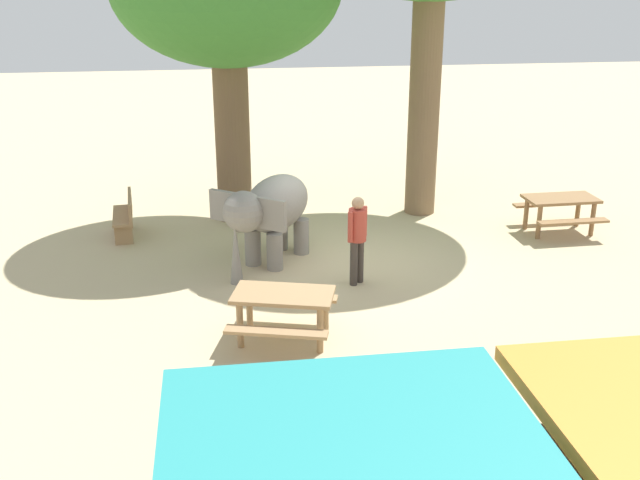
{
  "coord_description": "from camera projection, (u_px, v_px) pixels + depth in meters",
  "views": [
    {
      "loc": [
        2.45,
        13.07,
        5.34
      ],
      "look_at": [
        0.65,
        0.76,
        0.8
      ],
      "focal_mm": 41.85,
      "sensor_mm": 36.0,
      "label": 1
    }
  ],
  "objects": [
    {
      "name": "picnic_table_far",
      "position": [
        283.0,
        305.0,
        11.2
      ],
      "size": [
        1.85,
        1.83,
        0.78
      ],
      "rotation": [
        0.0,
        0.0,
        6.01
      ],
      "color": "#9E7A51",
      "rests_on": "ground_plane"
    },
    {
      "name": "picnic_table_near",
      "position": [
        560.0,
        206.0,
        15.85
      ],
      "size": [
        1.52,
        1.5,
        0.78
      ],
      "rotation": [
        0.0,
        0.0,
        0.02
      ],
      "color": "olive",
      "rests_on": "ground_plane"
    },
    {
      "name": "elephant",
      "position": [
        270.0,
        210.0,
        14.02
      ],
      "size": [
        2.17,
        2.28,
        1.67
      ],
      "rotation": [
        0.0,
        0.0,
        0.91
      ],
      "color": "gray",
      "rests_on": "ground_plane"
    },
    {
      "name": "person_handler",
      "position": [
        357.0,
        234.0,
        13.12
      ],
      "size": [
        0.4,
        0.37,
        1.62
      ],
      "rotation": [
        0.0,
        0.0,
        -0.83
      ],
      "color": "#3F3833",
      "rests_on": "ground_plane"
    },
    {
      "name": "wooden_bench",
      "position": [
        126.0,
        215.0,
        15.68
      ],
      "size": [
        0.53,
        1.43,
        0.88
      ],
      "rotation": [
        0.0,
        0.0,
        4.81
      ],
      "color": "#9E7A51",
      "rests_on": "ground_plane"
    },
    {
      "name": "ground_plane",
      "position": [
        348.0,
        264.0,
        14.31
      ],
      "size": [
        60.0,
        60.0,
        0.0
      ],
      "primitive_type": "plane",
      "color": "tan"
    }
  ]
}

